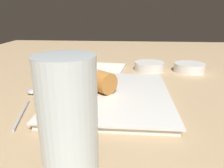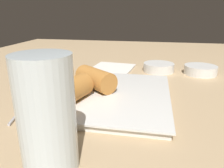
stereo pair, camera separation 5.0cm
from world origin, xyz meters
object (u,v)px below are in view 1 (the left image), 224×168
spoon (30,96)px  drinking_glass (68,118)px  dipping_bowl_far (189,67)px  serving_plate (112,95)px  dipping_bowl_near (149,66)px  napkin (103,69)px

spoon → drinking_glass: drinking_glass is taller
drinking_glass → dipping_bowl_far: bearing=151.6°
serving_plate → spoon: serving_plate is taller
dipping_bowl_near → drinking_glass: drinking_glass is taller
spoon → drinking_glass: bearing=34.4°
serving_plate → drinking_glass: (22.73, -2.97, 6.20)cm
serving_plate → dipping_bowl_far: 32.60cm
drinking_glass → serving_plate: bearing=172.5°
dipping_bowl_far → napkin: (0.10, -26.98, -1.13)cm
serving_plate → dipping_bowl_far: size_ratio=3.14×
dipping_bowl_far → spoon: size_ratio=0.51×
spoon → drinking_glass: (21.60, 14.77, 6.49)cm
serving_plate → spoon: (1.14, -17.74, -0.29)cm
napkin → drinking_glass: bearing=2.2°
serving_plate → dipping_bowl_near: size_ratio=3.14×
napkin → drinking_glass: drinking_glass is taller
drinking_glass → napkin: bearing=-177.8°
dipping_bowl_near → dipping_bowl_far: bearing=86.2°
dipping_bowl_near → napkin: dipping_bowl_near is taller
napkin → dipping_bowl_near: bearing=93.5°
dipping_bowl_near → serving_plate: bearing=-22.0°
dipping_bowl_far → drinking_glass: size_ratio=0.67×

